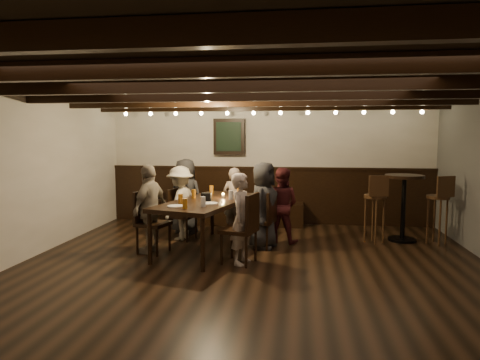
# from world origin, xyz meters

# --- Properties ---
(room) EXTENTS (7.00, 7.00, 7.00)m
(room) POSITION_xyz_m (-0.29, 2.21, 1.07)
(room) COLOR black
(room) RESTS_ON ground
(dining_table) EXTENTS (1.43, 2.25, 0.78)m
(dining_table) POSITION_xyz_m (-0.78, 1.24, 0.72)
(dining_table) COLOR black
(dining_table) RESTS_ON floor
(chair_left_near) EXTENTS (0.48, 0.48, 0.87)m
(chair_left_near) POSITION_xyz_m (-1.37, 1.86, 0.27)
(chair_left_near) COLOR black
(chair_left_near) RESTS_ON floor
(chair_left_far) EXTENTS (0.52, 0.52, 0.94)m
(chair_left_far) POSITION_xyz_m (-1.59, 0.98, 0.29)
(chair_left_far) COLOR black
(chair_left_far) RESTS_ON floor
(chair_right_near) EXTENTS (0.50, 0.50, 0.90)m
(chair_right_near) POSITION_xyz_m (0.03, 1.50, 0.28)
(chair_right_near) COLOR black
(chair_right_near) RESTS_ON floor
(chair_right_far) EXTENTS (0.55, 0.55, 0.98)m
(chair_right_far) POSITION_xyz_m (-0.20, 0.63, 0.30)
(chair_right_far) COLOR black
(chair_right_far) RESTS_ON floor
(person_bench_left) EXTENTS (0.75, 0.58, 1.36)m
(person_bench_left) POSITION_xyz_m (-1.43, 2.34, 0.68)
(person_bench_left) COLOR #262629
(person_bench_left) RESTS_ON floor
(person_bench_centre) EXTENTS (0.50, 0.39, 1.22)m
(person_bench_centre) POSITION_xyz_m (-0.52, 2.26, 0.61)
(person_bench_centre) COLOR gray
(person_bench_centre) RESTS_ON floor
(person_bench_right) EXTENTS (0.71, 0.61, 1.25)m
(person_bench_right) POSITION_xyz_m (0.31, 1.89, 0.63)
(person_bench_right) COLOR #4D1A1C
(person_bench_right) RESTS_ON floor
(person_left_near) EXTENTS (0.65, 0.90, 1.26)m
(person_left_near) POSITION_xyz_m (-1.40, 1.86, 0.63)
(person_left_near) COLOR #B2AB96
(person_left_near) RESTS_ON floor
(person_left_far) EXTENTS (0.51, 0.85, 1.35)m
(person_left_far) POSITION_xyz_m (-1.62, 0.99, 0.67)
(person_left_far) COLOR gray
(person_left_far) RESTS_ON floor
(person_right_near) EXTENTS (0.58, 0.75, 1.36)m
(person_right_near) POSITION_xyz_m (0.06, 1.49, 0.68)
(person_right_near) COLOR #252527
(person_right_near) RESTS_ON floor
(person_right_far) EXTENTS (0.41, 0.52, 1.26)m
(person_right_far) POSITION_xyz_m (-0.17, 0.62, 0.63)
(person_right_far) COLOR #B2A296
(person_right_far) RESTS_ON floor
(pint_a) EXTENTS (0.07, 0.07, 0.14)m
(pint_a) POSITION_xyz_m (-0.88, 1.99, 0.85)
(pint_a) COLOR #BF7219
(pint_a) RESTS_ON dining_table
(pint_b) EXTENTS (0.07, 0.07, 0.14)m
(pint_b) POSITION_xyz_m (-0.38, 1.81, 0.85)
(pint_b) COLOR #BF7219
(pint_b) RESTS_ON dining_table
(pint_c) EXTENTS (0.07, 0.07, 0.14)m
(pint_c) POSITION_xyz_m (-1.05, 1.41, 0.85)
(pint_c) COLOR #BF7219
(pint_c) RESTS_ON dining_table
(pint_d) EXTENTS (0.07, 0.07, 0.14)m
(pint_d) POSITION_xyz_m (-0.44, 1.36, 0.85)
(pint_d) COLOR silver
(pint_d) RESTS_ON dining_table
(pint_e) EXTENTS (0.07, 0.07, 0.14)m
(pint_e) POSITION_xyz_m (-1.11, 0.86, 0.85)
(pint_e) COLOR #BF7219
(pint_e) RESTS_ON dining_table
(pint_f) EXTENTS (0.07, 0.07, 0.14)m
(pint_f) POSITION_xyz_m (-0.72, 0.66, 0.85)
(pint_f) COLOR silver
(pint_f) RESTS_ON dining_table
(pint_g) EXTENTS (0.07, 0.07, 0.14)m
(pint_g) POSITION_xyz_m (-0.93, 0.45, 0.85)
(pint_g) COLOR #BF7219
(pint_g) RESTS_ON dining_table
(plate_near) EXTENTS (0.24, 0.24, 0.01)m
(plate_near) POSITION_xyz_m (-1.10, 0.60, 0.79)
(plate_near) COLOR white
(plate_near) RESTS_ON dining_table
(plate_far) EXTENTS (0.24, 0.24, 0.01)m
(plate_far) POSITION_xyz_m (-0.68, 0.91, 0.79)
(plate_far) COLOR white
(plate_far) RESTS_ON dining_table
(condiment_caddy) EXTENTS (0.15, 0.10, 0.12)m
(condiment_caddy) POSITION_xyz_m (-0.79, 1.19, 0.84)
(condiment_caddy) COLOR black
(condiment_caddy) RESTS_ON dining_table
(candle) EXTENTS (0.05, 0.05, 0.05)m
(candle) POSITION_xyz_m (-0.59, 1.50, 0.81)
(candle) COLOR beige
(candle) RESTS_ON dining_table
(high_top_table) EXTENTS (0.63, 0.63, 1.12)m
(high_top_table) POSITION_xyz_m (2.35, 2.26, 0.74)
(high_top_table) COLOR black
(high_top_table) RESTS_ON floor
(bar_stool_left) EXTENTS (0.36, 0.38, 1.14)m
(bar_stool_left) POSITION_xyz_m (1.85, 2.05, 0.42)
(bar_stool_left) COLOR #331E10
(bar_stool_left) RESTS_ON floor
(bar_stool_right) EXTENTS (0.39, 0.41, 1.14)m
(bar_stool_right) POSITION_xyz_m (2.85, 2.10, 0.42)
(bar_stool_right) COLOR #331E10
(bar_stool_right) RESTS_ON floor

